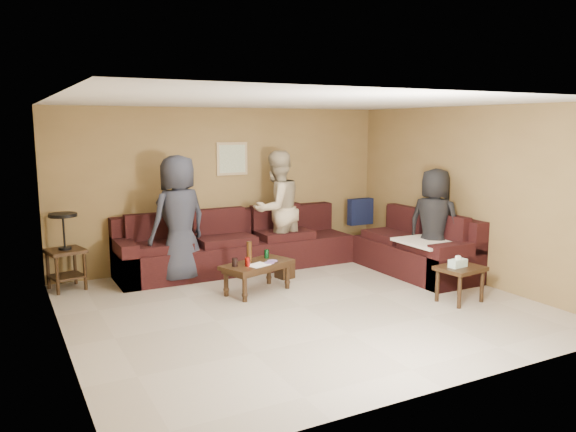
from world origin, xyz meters
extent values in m
plane|color=#B0A595|center=(0.00, 0.00, 0.00)|extent=(5.50, 5.50, 0.00)
cube|color=silver|center=(0.00, 0.00, 2.45)|extent=(5.50, 5.00, 0.10)
cube|color=olive|center=(0.00, 2.50, 1.25)|extent=(5.50, 0.10, 2.50)
cube|color=olive|center=(0.00, -2.50, 1.25)|extent=(5.50, 0.10, 2.50)
cube|color=olive|center=(-2.75, 0.00, 1.25)|extent=(0.10, 5.00, 2.50)
cube|color=olive|center=(2.75, 0.00, 1.25)|extent=(0.10, 5.00, 2.50)
cube|color=black|center=(0.00, 2.05, 0.23)|extent=(3.70, 0.90, 0.45)
cube|color=black|center=(0.00, 2.38, 0.68)|extent=(3.70, 0.24, 0.45)
cube|color=black|center=(-1.73, 2.05, 0.32)|extent=(0.24, 0.90, 0.63)
cube|color=black|center=(2.30, 0.60, 0.23)|extent=(0.90, 2.00, 0.45)
cube|color=black|center=(2.63, 0.60, 0.68)|extent=(0.24, 2.00, 0.45)
cube|color=black|center=(2.30, -0.28, 0.32)|extent=(0.90, 0.24, 0.63)
cube|color=#111738|center=(2.30, 2.05, 0.75)|extent=(0.45, 0.14, 0.45)
cube|color=silver|center=(2.30, 0.15, 0.58)|extent=(1.00, 0.85, 0.04)
cube|color=black|center=(-0.24, 0.81, 0.38)|extent=(1.09, 0.79, 0.05)
cube|color=black|center=(-0.24, 0.81, 0.33)|extent=(1.00, 0.70, 0.04)
cylinder|color=black|center=(-0.56, 0.50, 0.18)|extent=(0.06, 0.06, 0.36)
cylinder|color=black|center=(0.20, 0.77, 0.18)|extent=(0.06, 0.06, 0.36)
cylinder|color=black|center=(-0.68, 0.84, 0.18)|extent=(0.06, 0.06, 0.36)
cylinder|color=black|center=(0.08, 1.11, 0.18)|extent=(0.06, 0.06, 0.36)
cylinder|color=#A11812|center=(-0.43, 0.69, 0.47)|extent=(0.07, 0.07, 0.12)
cylinder|color=#12682E|center=(-0.02, 0.98, 0.47)|extent=(0.07, 0.07, 0.12)
cylinder|color=#3E240E|center=(-0.32, 0.89, 0.55)|extent=(0.07, 0.07, 0.28)
cylinder|color=black|center=(-0.58, 0.76, 0.47)|extent=(0.08, 0.08, 0.11)
cube|color=white|center=(-0.29, 0.68, 0.41)|extent=(0.34, 0.30, 0.00)
cylinder|color=#D54B99|center=(-0.11, 0.71, 0.41)|extent=(0.14, 0.14, 0.01)
cylinder|color=#D54B99|center=(-0.02, 0.79, 0.41)|extent=(0.14, 0.14, 0.01)
cube|color=black|center=(-2.49, 2.15, 0.54)|extent=(0.55, 0.55, 0.05)
cube|color=black|center=(-2.49, 2.15, 0.19)|extent=(0.49, 0.49, 0.03)
cylinder|color=black|center=(-2.63, 1.93, 0.27)|extent=(0.05, 0.05, 0.54)
cylinder|color=black|center=(-2.27, 2.01, 0.27)|extent=(0.05, 0.05, 0.54)
cylinder|color=black|center=(-2.72, 2.29, 0.27)|extent=(0.05, 0.05, 0.54)
cylinder|color=black|center=(-2.35, 2.37, 0.27)|extent=(0.05, 0.05, 0.54)
cylinder|color=black|center=(-2.49, 2.15, 0.58)|extent=(0.17, 0.17, 0.03)
cylinder|color=black|center=(-2.49, 2.15, 0.81)|extent=(0.03, 0.03, 0.45)
cylinder|color=black|center=(-2.49, 2.15, 1.03)|extent=(0.37, 0.37, 0.05)
cube|color=black|center=(1.87, -0.77, 0.44)|extent=(0.61, 0.52, 0.05)
cylinder|color=black|center=(1.67, -0.96, 0.22)|extent=(0.05, 0.05, 0.44)
cylinder|color=black|center=(2.11, -0.91, 0.22)|extent=(0.05, 0.05, 0.44)
cylinder|color=black|center=(1.63, -0.62, 0.22)|extent=(0.05, 0.05, 0.44)
cylinder|color=black|center=(2.07, -0.57, 0.22)|extent=(0.05, 0.05, 0.44)
cube|color=white|center=(1.82, -0.77, 0.51)|extent=(0.25, 0.15, 0.10)
cube|color=white|center=(1.82, -0.77, 0.58)|extent=(0.06, 0.04, 0.05)
cube|color=black|center=(0.42, 1.27, 0.13)|extent=(0.26, 0.26, 0.26)
cube|color=tan|center=(0.10, 2.48, 1.70)|extent=(0.52, 0.03, 0.52)
cube|color=beige|center=(0.10, 2.46, 1.70)|extent=(0.44, 0.01, 0.44)
imported|color=#272A36|center=(-1.00, 1.80, 0.91)|extent=(1.03, 0.83, 1.82)
imported|color=tan|center=(0.64, 1.97, 0.92)|extent=(1.05, 0.91, 1.84)
imported|color=black|center=(2.33, 0.24, 0.81)|extent=(0.79, 0.93, 1.62)
camera|label=1|loc=(-3.28, -5.85, 2.23)|focal=35.00mm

